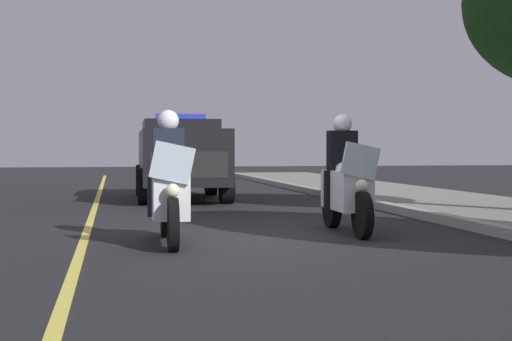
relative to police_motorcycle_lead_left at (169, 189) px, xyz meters
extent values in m
plane|color=black|center=(-0.46, 1.33, -0.70)|extent=(80.00, 80.00, 0.00)
cube|color=#9E9B93|center=(-0.46, 4.58, -0.62)|extent=(48.00, 0.24, 0.15)
cube|color=#E0D14C|center=(-0.46, -1.09, -0.70)|extent=(48.00, 0.12, 0.01)
cylinder|color=black|center=(0.76, -0.01, -0.38)|extent=(0.64, 0.13, 0.64)
cylinder|color=black|center=(-0.74, 0.01, -0.38)|extent=(0.64, 0.15, 0.64)
cube|color=white|center=(0.03, 0.00, -0.08)|extent=(1.21, 0.46, 0.56)
ellipsoid|color=white|center=(0.08, 0.00, 0.22)|extent=(0.57, 0.33, 0.24)
cube|color=silver|center=(0.66, -0.01, 0.35)|extent=(0.07, 0.56, 0.53)
sphere|color=#F9F4CC|center=(0.72, -0.01, 0.02)|extent=(0.17, 0.17, 0.17)
sphere|color=red|center=(0.53, -0.17, 0.28)|extent=(0.09, 0.09, 0.09)
sphere|color=#1933F2|center=(0.54, 0.15, 0.28)|extent=(0.09, 0.09, 0.09)
cube|color=black|center=(-0.20, 0.00, 0.48)|extent=(0.29, 0.40, 0.60)
cube|color=black|center=(-0.13, 0.20, -0.08)|extent=(0.18, 0.14, 0.56)
cube|color=black|center=(-0.14, -0.20, -0.08)|extent=(0.18, 0.14, 0.56)
sphere|color=silver|center=(-0.18, 0.00, 0.88)|extent=(0.28, 0.28, 0.28)
cylinder|color=black|center=(0.03, 2.58, -0.38)|extent=(0.64, 0.13, 0.64)
cylinder|color=black|center=(-1.47, 2.61, -0.38)|extent=(0.64, 0.15, 0.64)
cube|color=white|center=(-0.70, 2.59, -0.08)|extent=(1.21, 0.46, 0.56)
ellipsoid|color=white|center=(-0.65, 2.59, 0.22)|extent=(0.57, 0.33, 0.24)
cube|color=silver|center=(-0.07, 2.58, 0.35)|extent=(0.07, 0.56, 0.53)
sphere|color=#F9F4CC|center=(-0.01, 2.58, 0.02)|extent=(0.17, 0.17, 0.17)
sphere|color=red|center=(-0.20, 2.42, 0.28)|extent=(0.09, 0.09, 0.09)
sphere|color=#1933F2|center=(-0.19, 2.74, 0.28)|extent=(0.09, 0.09, 0.09)
cube|color=black|center=(-0.93, 2.60, 0.48)|extent=(0.29, 0.40, 0.60)
cube|color=black|center=(-0.86, 2.80, -0.08)|extent=(0.18, 0.14, 0.56)
cube|color=black|center=(-0.87, 2.40, -0.08)|extent=(0.18, 0.14, 0.56)
sphere|color=silver|center=(-0.91, 2.60, 0.88)|extent=(0.28, 0.28, 0.28)
cube|color=black|center=(-8.24, 0.88, 0.32)|extent=(4.93, 1.98, 1.24)
cube|color=black|center=(-8.54, 0.89, 1.02)|extent=(2.43, 1.79, 0.36)
cube|color=#2633D8|center=(-8.34, 0.88, 1.28)|extent=(0.30, 1.20, 0.14)
cube|color=black|center=(-5.84, 0.84, 0.18)|extent=(0.15, 1.62, 0.56)
cylinder|color=black|center=(-6.67, 1.76, -0.30)|extent=(0.80, 0.29, 0.80)
cylinder|color=black|center=(-6.70, -0.04, -0.30)|extent=(0.80, 0.29, 0.80)
cylinder|color=black|center=(-9.77, 1.81, -0.30)|extent=(0.80, 0.29, 0.80)
cylinder|color=black|center=(-9.80, 0.01, -0.30)|extent=(0.80, 0.29, 0.80)
camera|label=1|loc=(9.45, -0.69, 0.52)|focal=51.79mm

